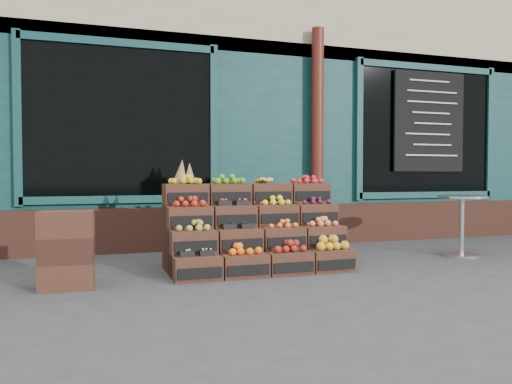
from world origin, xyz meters
name	(u,v)px	position (x,y,z in m)	size (l,w,h in m)	color
ground	(296,277)	(0.00, 0.00, 0.00)	(60.00, 60.00, 0.00)	#37373A
shop_facade	(196,107)	(0.00, 5.11, 2.40)	(12.00, 6.24, 4.80)	#103939
crate_display	(254,235)	(-0.26, 0.59, 0.38)	(1.95, 0.96, 1.22)	#42251A
spare_crates	(67,250)	(-2.20, 0.17, 0.36)	(0.49, 0.36, 0.71)	#42251A
bistro_table	(462,218)	(2.53, 0.54, 0.49)	(0.62, 0.62, 0.78)	silver
shopkeeper	(91,173)	(-1.99, 2.92, 1.07)	(0.78, 0.51, 2.14)	#164D27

